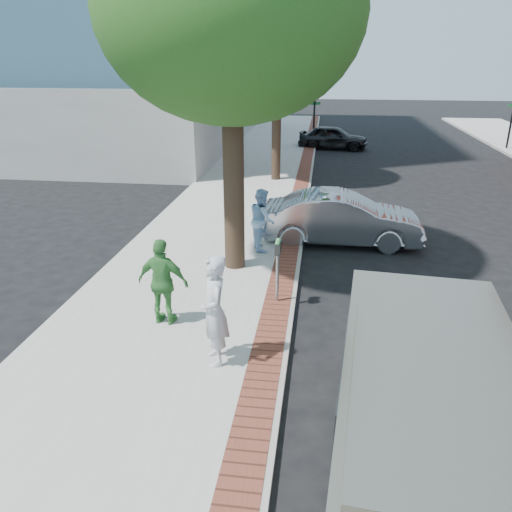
% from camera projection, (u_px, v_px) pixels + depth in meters
% --- Properties ---
extents(ground, '(120.00, 120.00, 0.00)m').
position_uv_depth(ground, '(247.00, 305.00, 11.37)').
color(ground, black).
rests_on(ground, ground).
extents(sidewalk, '(5.00, 60.00, 0.15)m').
position_uv_depth(sidewalk, '(239.00, 204.00, 18.89)').
color(sidewalk, '#9E9991').
rests_on(sidewalk, ground).
extents(brick_strip, '(0.60, 60.00, 0.01)m').
position_uv_depth(brick_strip, '(297.00, 204.00, 18.59)').
color(brick_strip, brown).
rests_on(brick_strip, sidewalk).
extents(curb, '(0.10, 60.00, 0.15)m').
position_uv_depth(curb, '(307.00, 206.00, 18.58)').
color(curb, gray).
rests_on(curb, ground).
extents(office_base, '(18.20, 22.20, 4.00)m').
position_uv_depth(office_base, '(100.00, 110.00, 32.47)').
color(office_base, gray).
rests_on(office_base, ground).
extents(signal_near, '(0.70, 0.15, 3.80)m').
position_uv_depth(signal_near, '(314.00, 109.00, 30.67)').
color(signal_near, black).
rests_on(signal_near, ground).
extents(tree_near, '(6.00, 6.00, 8.51)m').
position_uv_depth(tree_near, '(231.00, 12.00, 10.90)').
color(tree_near, black).
rests_on(tree_near, sidewalk).
extents(tree_far, '(4.80, 4.80, 7.14)m').
position_uv_depth(tree_far, '(278.00, 56.00, 20.50)').
color(tree_far, black).
rests_on(tree_far, sidewalk).
extents(parking_meter, '(0.12, 0.32, 1.47)m').
position_uv_depth(parking_meter, '(278.00, 258.00, 10.83)').
color(parking_meter, gray).
rests_on(parking_meter, sidewalk).
extents(person_gray, '(0.72, 0.86, 2.02)m').
position_uv_depth(person_gray, '(214.00, 311.00, 8.64)').
color(person_gray, '#B9B8BE').
rests_on(person_gray, sidewalk).
extents(person_officer, '(0.89, 1.01, 1.75)m').
position_uv_depth(person_officer, '(262.00, 219.00, 13.97)').
color(person_officer, '#96C3E8').
rests_on(person_officer, sidewalk).
extents(person_green, '(1.11, 0.58, 1.82)m').
position_uv_depth(person_green, '(163.00, 282.00, 9.99)').
color(person_green, '#3D843C').
rests_on(person_green, sidewalk).
extents(sedan_silver, '(4.69, 1.64, 1.54)m').
position_uv_depth(sedan_silver, '(342.00, 219.00, 14.86)').
color(sedan_silver, '#A5A7AC').
rests_on(sedan_silver, ground).
extents(bg_car, '(4.31, 2.13, 1.41)m').
position_uv_depth(bg_car, '(333.00, 137.00, 30.28)').
color(bg_car, black).
rests_on(bg_car, ground).
extents(van, '(2.67, 5.83, 2.09)m').
position_uv_depth(van, '(429.00, 413.00, 6.19)').
color(van, gray).
rests_on(van, ground).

